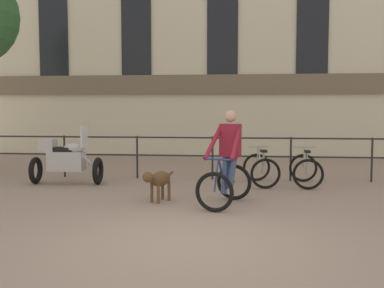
{
  "coord_description": "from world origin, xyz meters",
  "views": [
    {
      "loc": [
        0.68,
        -5.67,
        1.73
      ],
      "look_at": [
        -0.25,
        2.86,
        1.05
      ],
      "focal_mm": 42.0,
      "sensor_mm": 36.0,
      "label": 1
    }
  ],
  "objects": [
    {
      "name": "canal_railing",
      "position": [
        -0.0,
        5.2,
        0.71
      ],
      "size": [
        15.05,
        0.05,
        1.05
      ],
      "color": "#232326",
      "rests_on": "ground_plane"
    },
    {
      "name": "building_facade",
      "position": [
        0.0,
        10.99,
        5.03
      ],
      "size": [
        18.0,
        0.72,
        10.11
      ],
      "color": "beige",
      "rests_on": "ground_plane"
    },
    {
      "name": "ground_plane",
      "position": [
        0.0,
        0.0,
        0.0
      ],
      "size": [
        60.0,
        60.0,
        0.0
      ],
      "primitive_type": "plane",
      "color": "gray"
    },
    {
      "name": "parked_bicycle_mid_left",
      "position": [
        2.14,
        4.54,
        0.36
      ],
      "size": [
        0.7,
        1.13,
        0.86
      ],
      "rotation": [
        0.0,
        0.0,
        3.11
      ],
      "color": "black",
      "rests_on": "ground_plane"
    },
    {
      "name": "parked_motorcycle",
      "position": [
        -3.29,
        4.15,
        0.56
      ],
      "size": [
        1.6,
        0.68,
        1.35
      ],
      "rotation": [
        0.0,
        0.0,
        1.61
      ],
      "color": "black",
      "rests_on": "ground_plane"
    },
    {
      "name": "cyclist_with_bike",
      "position": [
        0.44,
        2.38,
        0.76
      ],
      "size": [
        0.98,
        1.31,
        1.7
      ],
      "rotation": [
        0.0,
        0.0,
        -0.29
      ],
      "color": "black",
      "rests_on": "ground_plane"
    },
    {
      "name": "dog",
      "position": [
        -0.83,
        2.41,
        0.42
      ],
      "size": [
        0.51,
        0.82,
        0.6
      ],
      "rotation": [
        0.0,
        0.0,
        -0.49
      ],
      "color": "brown",
      "rests_on": "ground_plane"
    },
    {
      "name": "parked_bicycle_near_lamp",
      "position": [
        1.14,
        4.54,
        0.36
      ],
      "size": [
        0.82,
        1.2,
        0.86
      ],
      "rotation": [
        0.0,
        0.0,
        3.29
      ],
      "color": "black",
      "rests_on": "ground_plane"
    }
  ]
}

